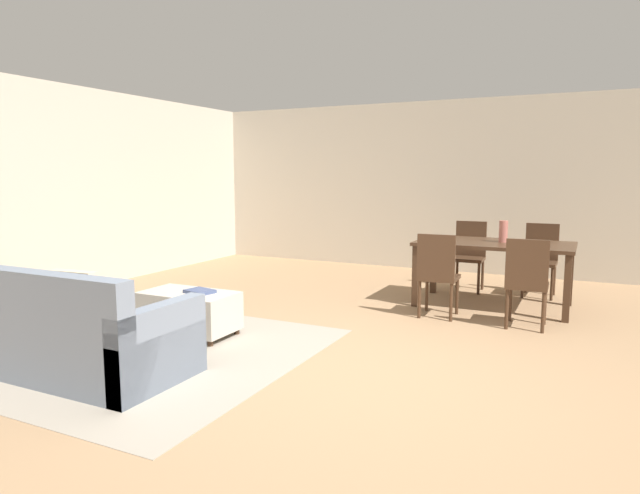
# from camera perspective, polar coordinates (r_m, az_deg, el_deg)

# --- Properties ---
(ground_plane) EXTENTS (10.80, 10.80, 0.00)m
(ground_plane) POSITION_cam_1_polar(r_m,az_deg,el_deg) (4.49, 2.31, -12.68)
(ground_plane) COLOR #9E7A56
(wall_back) EXTENTS (9.00, 0.12, 2.70)m
(wall_back) POSITION_cam_1_polar(r_m,az_deg,el_deg) (9.02, 15.36, 6.01)
(wall_back) COLOR #BCB2A0
(wall_back) RESTS_ON ground_plane
(wall_left) EXTENTS (0.12, 11.00, 2.70)m
(wall_left) POSITION_cam_1_polar(r_m,az_deg,el_deg) (7.57, -28.90, 5.10)
(wall_left) COLOR #BCB2A0
(wall_left) RESTS_ON ground_plane
(area_rug) EXTENTS (3.00, 2.80, 0.01)m
(area_rug) POSITION_cam_1_polar(r_m,az_deg,el_deg) (5.25, -18.51, -9.97)
(area_rug) COLOR gray
(area_rug) RESTS_ON ground_plane
(couch) EXTENTS (2.05, 0.90, 0.86)m
(couch) POSITION_cam_1_polar(r_m,az_deg,el_deg) (4.87, -25.07, -8.14)
(couch) COLOR slate
(couch) RESTS_ON ground_plane
(ottoman_table) EXTENTS (0.91, 0.52, 0.42)m
(ottoman_table) POSITION_cam_1_polar(r_m,az_deg,el_deg) (5.52, -13.36, -6.40)
(ottoman_table) COLOR #B7AD9E
(ottoman_table) RESTS_ON ground_plane
(dining_table) EXTENTS (1.75, 0.95, 0.76)m
(dining_table) POSITION_cam_1_polar(r_m,az_deg,el_deg) (6.77, 17.51, -0.25)
(dining_table) COLOR #422B1C
(dining_table) RESTS_ON ground_plane
(dining_chair_near_left) EXTENTS (0.41, 0.41, 0.92)m
(dining_chair_near_left) POSITION_cam_1_polar(r_m,az_deg,el_deg) (6.07, 12.03, -2.40)
(dining_chair_near_left) COLOR #422B1C
(dining_chair_near_left) RESTS_ON ground_plane
(dining_chair_near_right) EXTENTS (0.41, 0.41, 0.92)m
(dining_chair_near_right) POSITION_cam_1_polar(r_m,az_deg,el_deg) (5.88, 20.57, -3.03)
(dining_chair_near_right) COLOR #422B1C
(dining_chair_near_right) RESTS_ON ground_plane
(dining_chair_far_left) EXTENTS (0.41, 0.41, 0.92)m
(dining_chair_far_left) POSITION_cam_1_polar(r_m,az_deg,el_deg) (7.65, 15.16, -0.45)
(dining_chair_far_left) COLOR #422B1C
(dining_chair_far_left) RESTS_ON ground_plane
(dining_chair_far_right) EXTENTS (0.41, 0.41, 0.92)m
(dining_chair_far_right) POSITION_cam_1_polar(r_m,az_deg,el_deg) (7.59, 21.80, -0.80)
(dining_chair_far_right) COLOR #422B1C
(dining_chair_far_right) RESTS_ON ground_plane
(vase_centerpiece) EXTENTS (0.10, 0.10, 0.25)m
(vase_centerpiece) POSITION_cam_1_polar(r_m,az_deg,el_deg) (6.77, 18.39, 1.53)
(vase_centerpiece) COLOR #B26659
(vase_centerpiece) RESTS_ON dining_table
(book_on_ottoman) EXTENTS (0.30, 0.25, 0.03)m
(book_on_ottoman) POSITION_cam_1_polar(r_m,az_deg,el_deg) (5.41, -12.30, -4.49)
(book_on_ottoman) COLOR #3F4C72
(book_on_ottoman) RESTS_ON ottoman_table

